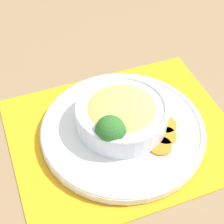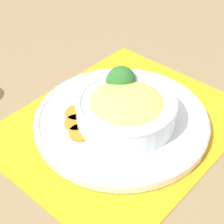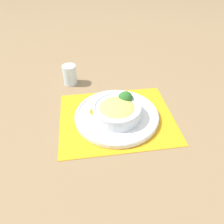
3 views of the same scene
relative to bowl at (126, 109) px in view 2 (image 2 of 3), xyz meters
The scene contains 8 objects.
ground_plane 0.05m from the bowl, 85.35° to the left, with size 4.00×4.00×0.00m, color #8C704C.
placemat 0.05m from the bowl, 85.35° to the left, with size 0.49×0.42×0.00m.
plate 0.04m from the bowl, 85.35° to the left, with size 0.33×0.33×0.02m.
bowl is the anchor object (origin of this frame).
broccoli_floret 0.07m from the bowl, 55.66° to the left, with size 0.06×0.06×0.07m.
carrot_slice_near 0.10m from the bowl, 126.11° to the left, with size 0.04×0.04×0.01m.
carrot_slice_middle 0.10m from the bowl, 143.42° to the left, with size 0.04×0.04×0.01m.
carrot_slice_far 0.09m from the bowl, 161.36° to the left, with size 0.04×0.04×0.01m.
Camera 2 is at (-0.37, -0.38, 0.48)m, focal length 60.00 mm.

